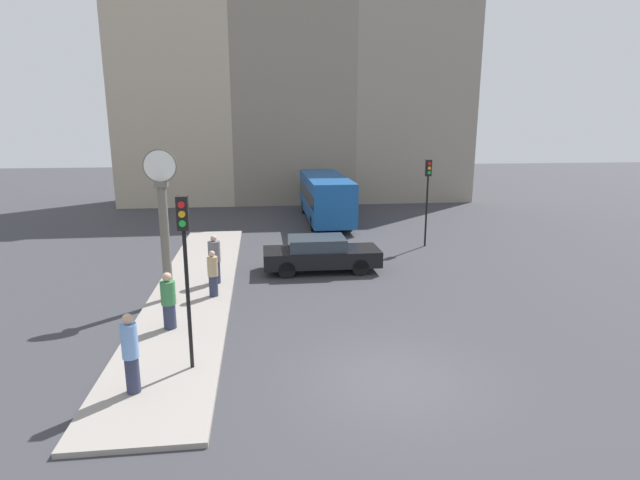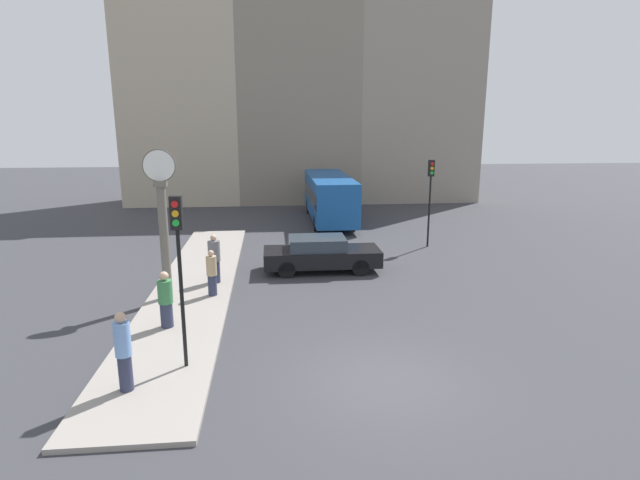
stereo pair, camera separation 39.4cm
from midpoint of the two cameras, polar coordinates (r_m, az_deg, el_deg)
The scene contains 12 objects.
ground_plane at distance 12.01m, azimuth 7.21°, elevation -15.66°, with size 120.00×120.00×0.00m, color #38383D.
sidewalk_corner at distance 18.51m, azimuth -14.69°, elevation -5.24°, with size 2.70×18.44×0.12m, color gray.
building_row at distance 38.12m, azimuth -3.21°, elevation 17.07°, with size 25.68×5.00×17.37m.
sedan_car at distance 19.86m, azimuth -0.53°, elevation -1.58°, with size 4.60×1.78×1.39m.
bus_distant at distance 30.00m, azimuth 0.20°, elevation 5.13°, with size 2.32×9.02×2.73m.
traffic_light_near at distance 11.66m, azimuth -16.13°, elevation -0.92°, with size 0.26×0.24×4.10m.
traffic_light_far at distance 24.03m, azimuth 11.75°, elevation 6.14°, with size 0.26×0.24×4.13m.
street_clock at distance 16.76m, azimuth -18.04°, elevation 1.73°, with size 1.04×0.38×4.88m.
pedestrian_blue_stripe at distance 11.63m, azimuth -21.76°, elevation -11.93°, with size 0.35×0.35×1.80m.
pedestrian_green_hoodie at distance 14.74m, azimuth -17.66°, elevation -6.66°, with size 0.41×0.41×1.64m.
pedestrian_tan_coat at distance 17.04m, azimuth -12.79°, elevation -3.78°, with size 0.35×0.35×1.56m.
pedestrian_grey_jacket at distance 18.37m, azimuth -12.56°, elevation -2.21°, with size 0.44×0.44×1.77m.
Camera 1 is at (-2.87, -10.16, 5.78)m, focal length 28.00 mm.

